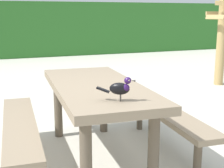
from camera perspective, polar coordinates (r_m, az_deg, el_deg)
name	(u,v)px	position (r m, az deg, el deg)	size (l,w,h in m)	color
hedge_wall	(8,29)	(11.48, -17.78, 9.18)	(28.00, 2.11, 1.73)	#2D6B28
picnic_table_foreground	(97,103)	(3.04, -2.71, -3.35)	(1.80, 1.85, 0.74)	#84725B
bird_grackle	(121,88)	(2.38, 1.58, -0.66)	(0.25, 0.18, 0.18)	black
stalk_post_right_side	(222,34)	(6.62, 18.61, 8.25)	(0.52, 0.53, 1.91)	tan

